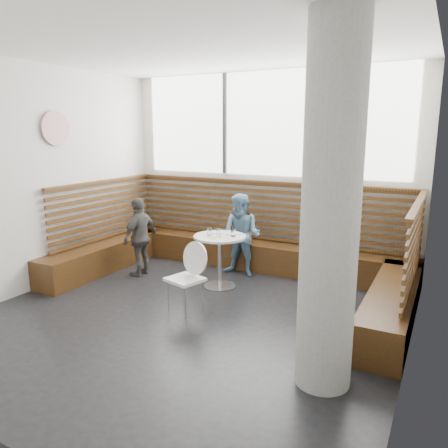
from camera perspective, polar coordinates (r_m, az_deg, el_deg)
The scene contains 15 objects.
room at distance 5.08m, azimuth -5.22°, elevation 4.58°, with size 5.00×5.00×3.20m.
booth at distance 6.85m, azimuth 3.00°, elevation -3.66°, with size 5.00×2.50×1.44m.
concrete_column at distance 3.79m, azimuth 13.74°, elevation 1.74°, with size 0.50×0.50×3.20m, color gray.
wall_art at distance 6.95m, azimuth -21.16°, elevation 11.59°, with size 0.50×0.50×0.03m, color white.
cafe_table at distance 6.36m, azimuth -0.56°, elevation -3.47°, with size 0.76×0.76×0.78m.
cafe_chair at distance 5.56m, azimuth -4.75°, elevation -6.19°, with size 0.43×0.42×0.89m.
adult_man at distance 5.70m, azimuth 14.17°, elevation -2.77°, with size 1.08×0.62×1.67m, color #4B5136.
child_back at distance 6.88m, azimuth 2.32°, elevation -1.47°, with size 0.64×0.50×1.31m, color #618AA9.
child_left at distance 7.02m, azimuth -10.88°, elevation -1.64°, with size 0.73×0.30×1.25m, color #4C4845.
plate_near at distance 6.47m, azimuth -0.82°, elevation -1.11°, with size 0.20×0.20×0.01m, color white.
plate_far at distance 6.40m, azimuth 1.15°, elevation -1.26°, with size 0.21×0.21×0.01m, color white.
glass_left at distance 6.32m, azimuth -1.93°, elevation -0.99°, with size 0.07×0.07×0.11m, color white.
glass_mid at distance 6.21m, azimuth -0.71°, elevation -1.20°, with size 0.07×0.07×0.11m, color white.
glass_right at distance 6.25m, azimuth 1.23°, elevation -1.15°, with size 0.07×0.07×0.10m, color white.
menu_card at distance 6.15m, azimuth -1.05°, elevation -1.85°, with size 0.20×0.14×0.00m, color #A5C64C.
Camera 1 is at (2.73, -4.23, 2.25)m, focal length 35.00 mm.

